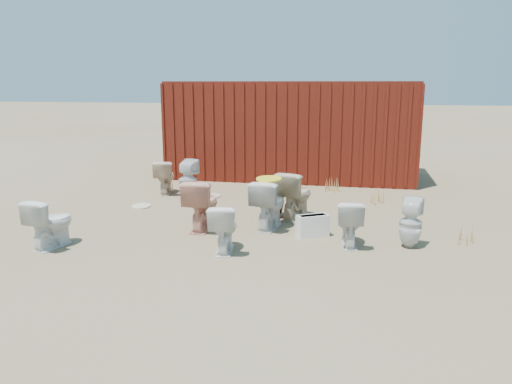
% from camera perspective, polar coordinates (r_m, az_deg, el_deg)
% --- Properties ---
extents(ground, '(100.00, 100.00, 0.00)m').
position_cam_1_polar(ground, '(8.03, -0.86, -4.73)').
color(ground, brown).
rests_on(ground, ground).
extents(shipping_container, '(6.00, 2.40, 2.40)m').
position_cam_1_polar(shipping_container, '(12.86, 4.14, 7.15)').
color(shipping_container, '#4E100D').
rests_on(shipping_container, ground).
extents(toilet_front_a, '(0.53, 0.78, 0.74)m').
position_cam_1_polar(toilet_front_a, '(7.87, -22.44, -3.26)').
color(toilet_front_a, white).
rests_on(toilet_front_a, ground).
extents(toilet_front_pink, '(0.48, 0.83, 0.84)m').
position_cam_1_polar(toilet_front_pink, '(8.20, -6.21, -1.40)').
color(toilet_front_pink, '#E49C84').
rests_on(toilet_front_pink, ground).
extents(toilet_front_c, '(0.49, 0.74, 0.70)m').
position_cam_1_polar(toilet_front_c, '(7.12, -3.72, -4.07)').
color(toilet_front_c, white).
rests_on(toilet_front_c, ground).
extents(toilet_front_maroon, '(0.37, 0.38, 0.76)m').
position_cam_1_polar(toilet_front_maroon, '(8.88, 2.15, -0.54)').
color(toilet_front_maroon, '#5C190F').
rests_on(toilet_front_maroon, ground).
extents(toilet_front_e, '(0.45, 0.71, 0.70)m').
position_cam_1_polar(toilet_front_e, '(7.49, 10.62, -3.44)').
color(toilet_front_e, silver).
rests_on(toilet_front_e, ground).
extents(toilet_back_a, '(0.42, 0.43, 0.84)m').
position_cam_1_polar(toilet_back_a, '(10.27, -7.77, 1.35)').
color(toilet_back_a, silver).
rests_on(toilet_back_a, ground).
extents(toilet_back_beige_left, '(0.56, 0.79, 0.73)m').
position_cam_1_polar(toilet_back_beige_left, '(10.98, -10.39, 1.70)').
color(toilet_back_beige_left, beige).
rests_on(toilet_back_beige_left, ground).
extents(toilet_back_beige_right, '(0.70, 0.94, 0.85)m').
position_cam_1_polar(toilet_back_beige_right, '(8.84, 4.50, -0.33)').
color(toilet_back_beige_right, '#C3AE8E').
rests_on(toilet_back_beige_right, ground).
extents(toilet_back_yellowlid, '(0.57, 0.87, 0.82)m').
position_cam_1_polar(toilet_back_yellowlid, '(8.21, 1.47, -1.39)').
color(toilet_back_yellowlid, silver).
rests_on(toilet_back_yellowlid, ground).
extents(toilet_back_e, '(0.40, 0.41, 0.74)m').
position_cam_1_polar(toilet_back_e, '(7.61, 17.25, -3.41)').
color(toilet_back_e, silver).
rests_on(toilet_back_e, ground).
extents(yellow_lid, '(0.42, 0.52, 0.02)m').
position_cam_1_polar(yellow_lid, '(8.12, 1.49, 1.52)').
color(yellow_lid, yellow).
rests_on(yellow_lid, toilet_back_yellowlid).
extents(loose_tank, '(0.53, 0.43, 0.35)m').
position_cam_1_polar(loose_tank, '(7.86, 6.48, -3.87)').
color(loose_tank, white).
rests_on(loose_tank, ground).
extents(loose_lid_near, '(0.50, 0.58, 0.02)m').
position_cam_1_polar(loose_lid_near, '(10.65, -5.06, -0.43)').
color(loose_lid_near, tan).
rests_on(loose_lid_near, ground).
extents(loose_lid_far, '(0.46, 0.54, 0.02)m').
position_cam_1_polar(loose_lid_far, '(9.98, -12.98, -1.57)').
color(loose_lid_far, beige).
rests_on(loose_lid_far, ground).
extents(weed_clump_a, '(0.36, 0.36, 0.30)m').
position_cam_1_polar(weed_clump_a, '(11.38, -9.65, 0.97)').
color(weed_clump_a, '#A27D41').
rests_on(weed_clump_a, ground).
extents(weed_clump_b, '(0.32, 0.32, 0.29)m').
position_cam_1_polar(weed_clump_b, '(10.55, 2.29, 0.24)').
color(weed_clump_b, '#A27D41').
rests_on(weed_clump_b, ground).
extents(weed_clump_c, '(0.36, 0.36, 0.32)m').
position_cam_1_polar(weed_clump_c, '(10.25, 14.05, -0.42)').
color(weed_clump_c, '#A27D41').
rests_on(weed_clump_c, ground).
extents(weed_clump_d, '(0.30, 0.30, 0.26)m').
position_cam_1_polar(weed_clump_d, '(11.03, 0.21, 0.69)').
color(weed_clump_d, '#A27D41').
rests_on(weed_clump_d, ground).
extents(weed_clump_e, '(0.34, 0.34, 0.29)m').
position_cam_1_polar(weed_clump_e, '(11.23, 8.65, 0.83)').
color(weed_clump_e, '#A27D41').
rests_on(weed_clump_e, ground).
extents(weed_clump_f, '(0.28, 0.28, 0.27)m').
position_cam_1_polar(weed_clump_f, '(8.15, 22.95, -4.51)').
color(weed_clump_f, '#A27D41').
rests_on(weed_clump_f, ground).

